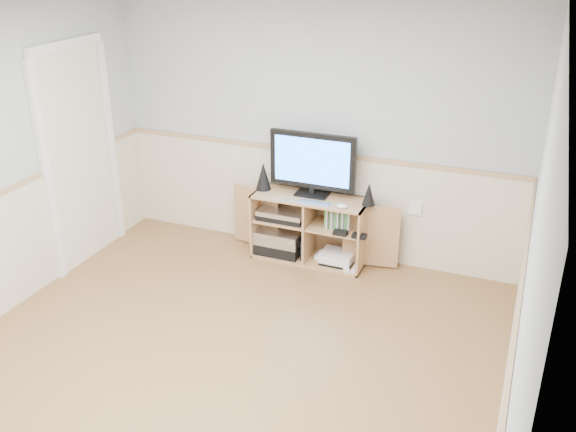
% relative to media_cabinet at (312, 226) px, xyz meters
% --- Properties ---
extents(room, '(4.04, 4.54, 2.54)m').
position_rel_media_cabinet_xyz_m(room, '(-0.11, -1.94, 0.88)').
color(room, '#A26F48').
rests_on(room, ground).
extents(media_cabinet, '(1.70, 0.41, 0.65)m').
position_rel_media_cabinet_xyz_m(media_cabinet, '(0.00, 0.00, 0.00)').
color(media_cabinet, tan).
rests_on(media_cabinet, floor).
extents(monitor, '(0.83, 0.18, 0.61)m').
position_rel_media_cabinet_xyz_m(monitor, '(0.00, -0.00, 0.65)').
color(monitor, black).
rests_on(monitor, media_cabinet).
extents(speaker_left, '(0.15, 0.15, 0.27)m').
position_rel_media_cabinet_xyz_m(speaker_left, '(-0.49, -0.03, 0.45)').
color(speaker_left, black).
rests_on(speaker_left, media_cabinet).
extents(speaker_right, '(0.12, 0.12, 0.22)m').
position_rel_media_cabinet_xyz_m(speaker_right, '(0.56, -0.03, 0.43)').
color(speaker_right, black).
rests_on(speaker_right, media_cabinet).
extents(keyboard, '(0.30, 0.12, 0.01)m').
position_rel_media_cabinet_xyz_m(keyboard, '(0.09, -0.19, 0.32)').
color(keyboard, silver).
rests_on(keyboard, media_cabinet).
extents(mouse, '(0.10, 0.07, 0.04)m').
position_rel_media_cabinet_xyz_m(mouse, '(0.35, -0.19, 0.34)').
color(mouse, white).
rests_on(mouse, media_cabinet).
extents(av_components, '(0.53, 0.34, 0.47)m').
position_rel_media_cabinet_xyz_m(av_components, '(-0.30, -0.05, -0.11)').
color(av_components, black).
rests_on(av_components, media_cabinet).
extents(game_consoles, '(0.45, 0.30, 0.11)m').
position_rel_media_cabinet_xyz_m(game_consoles, '(0.28, -0.06, -0.26)').
color(game_consoles, white).
rests_on(game_consoles, media_cabinet).
extents(game_cases, '(0.24, 0.13, 0.19)m').
position_rel_media_cabinet_xyz_m(game_cases, '(0.29, -0.07, 0.15)').
color(game_cases, '#3F8C3F').
rests_on(game_cases, media_cabinet).
extents(wall_outlet, '(0.12, 0.03, 0.12)m').
position_rel_media_cabinet_xyz_m(wall_outlet, '(0.95, 0.16, 0.27)').
color(wall_outlet, white).
rests_on(wall_outlet, wall_back).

